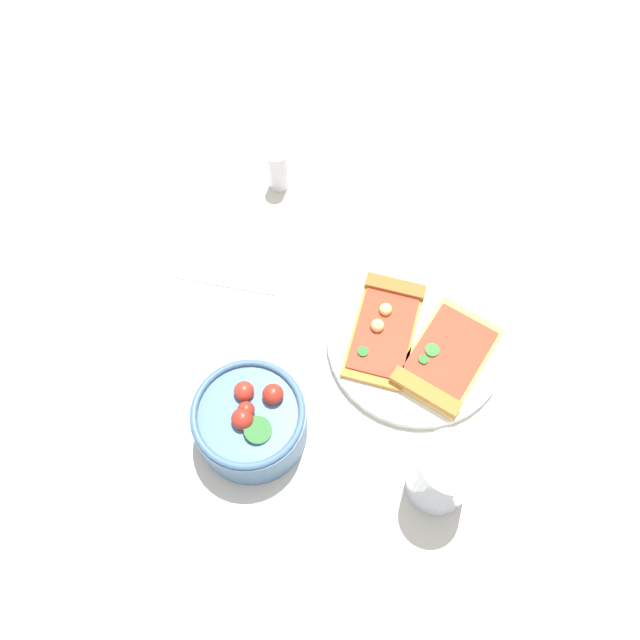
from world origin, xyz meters
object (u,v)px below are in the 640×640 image
at_px(plate, 416,342).
at_px(salad_bowl, 251,421).
at_px(soda_glass, 443,475).
at_px(pizza_slice_far, 386,322).
at_px(paper_napkin, 235,250).
at_px(pepper_shaker, 278,167).
at_px(pizza_slice_near, 443,363).

distance_m(plate, salad_bowl, 0.24).
distance_m(plate, soda_glass, 0.19).
height_order(pizza_slice_far, soda_glass, soda_glass).
bearing_deg(soda_glass, paper_napkin, 154.01).
distance_m(soda_glass, paper_napkin, 0.42).
distance_m(salad_bowl, paper_napkin, 0.27).
relative_size(salad_bowl, paper_napkin, 0.94).
height_order(salad_bowl, pepper_shaker, salad_bowl).
height_order(pizza_slice_far, pepper_shaker, pepper_shaker).
xyz_separation_m(pizza_slice_near, paper_napkin, (-0.33, 0.04, -0.02)).
bearing_deg(pizza_slice_far, salad_bowl, -114.25).
height_order(soda_glass, pepper_shaker, soda_glass).
xyz_separation_m(pizza_slice_near, soda_glass, (0.05, -0.14, 0.03)).
bearing_deg(salad_bowl, soda_glass, 9.03).
relative_size(soda_glass, pepper_shaker, 1.47).
bearing_deg(paper_napkin, pizza_slice_near, -7.19).
relative_size(salad_bowl, pepper_shaker, 1.65).
bearing_deg(plate, salad_bowl, -124.50).
bearing_deg(pizza_slice_near, pepper_shaker, 152.19).
xyz_separation_m(salad_bowl, soda_glass, (0.23, 0.04, 0.01)).
height_order(salad_bowl, soda_glass, soda_glass).
distance_m(plate, pepper_shaker, 0.32).
distance_m(pizza_slice_far, pepper_shaker, 0.28).
distance_m(salad_bowl, soda_glass, 0.23).
xyz_separation_m(soda_glass, pepper_shaker, (-0.37, 0.31, -0.01)).
relative_size(pizza_slice_far, soda_glass, 1.34).
height_order(pizza_slice_far, salad_bowl, salad_bowl).
bearing_deg(pizza_slice_near, soda_glass, -71.07).
distance_m(pizza_slice_near, paper_napkin, 0.33).
relative_size(soda_glass, paper_napkin, 0.84).
xyz_separation_m(soda_glass, paper_napkin, (-0.38, 0.18, -0.05)).
height_order(pizza_slice_near, soda_glass, soda_glass).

